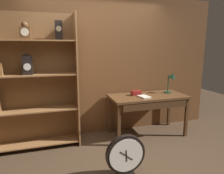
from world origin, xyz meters
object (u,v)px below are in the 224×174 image
Objects in this scene: desk_lamp at (171,80)px; open_repair_manual at (144,97)px; bookshelf at (28,83)px; toolbox_small at (136,93)px; round_clock_large at (125,155)px; workbench at (148,100)px.

open_repair_manual is at bearing -165.20° from desk_lamp.
bookshelf is at bearing 164.17° from open_repair_manual.
toolbox_small is 1.43m from round_clock_large.
open_repair_manual reaches higher than round_clock_large.
workbench is 0.26m from toolbox_small.
desk_lamp is 1.93m from round_clock_large.
open_repair_manual is (-0.66, -0.17, -0.25)m from desk_lamp.
round_clock_large is (1.22, -1.16, -0.81)m from bookshelf.
toolbox_small is (-0.72, 0.03, -0.22)m from desk_lamp.
workbench is (2.07, -0.11, -0.41)m from bookshelf.
round_clock_large is at bearing -136.42° from open_repair_manual.
toolbox_small is (-0.20, 0.10, 0.13)m from workbench.
desk_lamp is 0.72m from open_repair_manual.
toolbox_small reaches higher than workbench.
workbench is at bearing -171.42° from desk_lamp.
bookshelf reaches higher than desk_lamp.
workbench is 0.63m from desk_lamp.
open_repair_manual is 1.30m from round_clock_large.
round_clock_large is at bearing -128.68° from workbench.
open_repair_manual is at bearing -144.72° from workbench.
workbench is 7.82× the size of toolbox_small.
bookshelf reaches higher than open_repair_manual.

